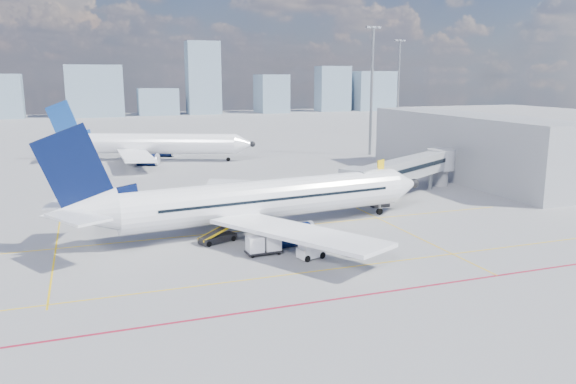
# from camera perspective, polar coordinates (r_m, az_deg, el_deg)

# --- Properties ---
(ground) EXTENTS (420.00, 420.00, 0.00)m
(ground) POSITION_cam_1_polar(r_m,az_deg,el_deg) (52.11, -0.28, -6.02)
(ground) COLOR gray
(ground) RESTS_ON ground
(apron_markings) EXTENTS (90.00, 35.12, 0.01)m
(apron_markings) POSITION_cam_1_polar(r_m,az_deg,el_deg) (48.43, 0.64, -7.41)
(apron_markings) COLOR yellow
(apron_markings) RESTS_ON ground
(jet_bridge) EXTENTS (23.55, 15.78, 6.30)m
(jet_bridge) POSITION_cam_1_polar(r_m,az_deg,el_deg) (76.24, 12.21, 2.30)
(jet_bridge) COLOR #95979D
(jet_bridge) RESTS_ON ground
(terminal_block) EXTENTS (10.00, 42.00, 10.00)m
(terminal_block) POSITION_cam_1_polar(r_m,az_deg,el_deg) (92.81, 17.92, 4.43)
(terminal_block) COLOR #95979D
(terminal_block) RESTS_ON ground
(floodlight_mast_ne) EXTENTS (3.20, 0.61, 25.45)m
(floodlight_mast_ne) POSITION_cam_1_polar(r_m,az_deg,el_deg) (115.52, 8.50, 10.47)
(floodlight_mast_ne) COLOR gray
(floodlight_mast_ne) RESTS_ON ground
(floodlight_mast_far) EXTENTS (3.20, 0.61, 25.45)m
(floodlight_mast_far) POSITION_cam_1_polar(r_m,az_deg,el_deg) (159.28, 11.15, 10.69)
(floodlight_mast_far) COLOR gray
(floodlight_mast_far) RESTS_ON ground
(distant_skyline) EXTENTS (251.69, 14.66, 29.91)m
(distant_skyline) POSITION_cam_1_polar(r_m,az_deg,el_deg) (236.87, -18.89, 9.86)
(distant_skyline) COLOR gray
(distant_skyline) RESTS_ON ground
(main_aircraft) EXTENTS (41.72, 36.28, 12.21)m
(main_aircraft) POSITION_cam_1_polar(r_m,az_deg,el_deg) (57.96, -3.46, -0.91)
(main_aircraft) COLOR white
(main_aircraft) RESTS_ON ground
(second_aircraft) EXTENTS (37.88, 32.02, 11.61)m
(second_aircraft) POSITION_cam_1_polar(r_m,az_deg,el_deg) (109.84, -13.93, 4.77)
(second_aircraft) COLOR white
(second_aircraft) RESTS_ON ground
(baggage_tug) EXTENTS (2.57, 1.95, 1.61)m
(baggage_tug) POSITION_cam_1_polar(r_m,az_deg,el_deg) (49.81, 2.21, -5.94)
(baggage_tug) COLOR white
(baggage_tug) RESTS_ON ground
(cargo_dolly) EXTENTS (3.30, 1.58, 1.78)m
(cargo_dolly) POSITION_cam_1_polar(r_m,az_deg,el_deg) (50.91, -2.51, -5.31)
(cargo_dolly) COLOR black
(cargo_dolly) RESTS_ON ground
(belt_loader) EXTENTS (5.33, 2.99, 2.17)m
(belt_loader) POSITION_cam_1_polar(r_m,az_deg,el_deg) (55.05, -7.06, -4.52)
(belt_loader) COLOR black
(belt_loader) RESTS_ON ground
(ramp_worker) EXTENTS (0.58, 0.67, 1.56)m
(ramp_worker) POSITION_cam_1_polar(r_m,az_deg,el_deg) (50.39, 7.50, -5.82)
(ramp_worker) COLOR yellow
(ramp_worker) RESTS_ON ground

